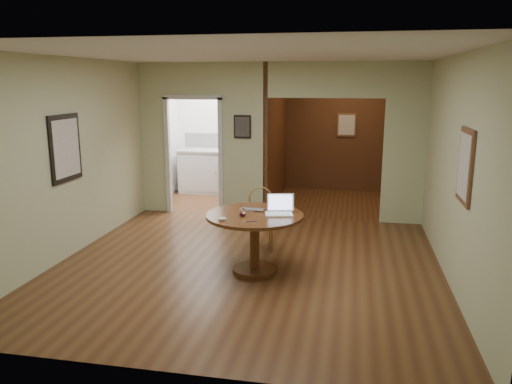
% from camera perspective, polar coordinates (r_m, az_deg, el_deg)
% --- Properties ---
extents(floor, '(5.00, 5.00, 0.00)m').
position_cam_1_polar(floor, '(6.61, -1.07, -8.52)').
color(floor, '#4A2815').
rests_on(floor, ground).
extents(room_shell, '(5.20, 7.50, 5.00)m').
position_cam_1_polar(room_shell, '(9.36, 0.07, 5.88)').
color(room_shell, silver).
rests_on(room_shell, ground).
extents(dining_table, '(1.22, 1.22, 0.76)m').
position_cam_1_polar(dining_table, '(6.26, -0.15, -4.28)').
color(dining_table, brown).
rests_on(dining_table, ground).
extents(chair, '(0.47, 0.47, 0.90)m').
position_cam_1_polar(chair, '(7.15, 0.58, -2.66)').
color(chair, '#8F5D32').
rests_on(chair, ground).
extents(open_laptop, '(0.38, 0.35, 0.24)m').
position_cam_1_polar(open_laptop, '(6.23, 2.71, -1.90)').
color(open_laptop, white).
rests_on(open_laptop, dining_table).
extents(closed_laptop, '(0.31, 0.21, 0.02)m').
position_cam_1_polar(closed_laptop, '(6.33, -0.53, -2.12)').
color(closed_laptop, '#B9BABF').
rests_on(closed_laptop, dining_table).
extents(mouse, '(0.12, 0.09, 0.04)m').
position_cam_1_polar(mouse, '(5.93, -3.87, -3.08)').
color(mouse, white).
rests_on(mouse, dining_table).
extents(wine_glass, '(0.09, 0.09, 0.10)m').
position_cam_1_polar(wine_glass, '(6.09, -1.55, -2.34)').
color(wine_glass, white).
rests_on(wine_glass, dining_table).
extents(pen, '(0.12, 0.04, 0.01)m').
position_cam_1_polar(pen, '(5.87, -0.52, -3.38)').
color(pen, '#0D145B').
rests_on(pen, dining_table).
extents(kitchen_cabinet, '(2.06, 0.60, 0.94)m').
position_cam_1_polar(kitchen_cabinet, '(10.74, -3.44, 2.33)').
color(kitchen_cabinet, silver).
rests_on(kitchen_cabinet, ground).
extents(grocery_bag, '(0.34, 0.32, 0.29)m').
position_cam_1_polar(grocery_bag, '(10.54, -1.05, 5.51)').
color(grocery_bag, beige).
rests_on(grocery_bag, kitchen_cabinet).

